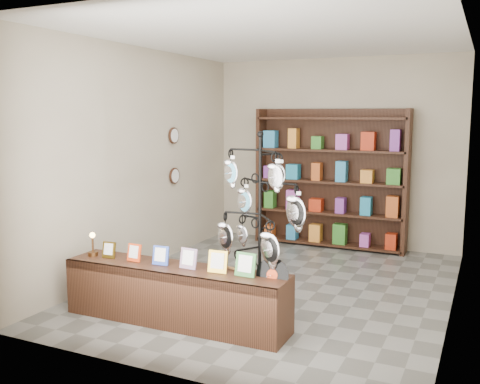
{
  "coord_description": "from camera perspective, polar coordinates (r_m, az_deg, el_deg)",
  "views": [
    {
      "loc": [
        2.29,
        -5.97,
        2.11
      ],
      "look_at": [
        -0.04,
        -1.0,
        1.31
      ],
      "focal_mm": 40.0,
      "sensor_mm": 36.0,
      "label": 1
    }
  ],
  "objects": [
    {
      "name": "back_shelving",
      "position": [
        8.64,
        9.58,
        0.97
      ],
      "size": [
        2.42,
        0.36,
        2.2
      ],
      "color": "black",
      "rests_on": "ground"
    },
    {
      "name": "display_tree",
      "position": [
        5.3,
        2.14,
        -2.4
      ],
      "size": [
        1.06,
        1.06,
        1.95
      ],
      "rotation": [
        0.0,
        0.0,
        -0.38
      ],
      "color": "black",
      "rests_on": "ground"
    },
    {
      "name": "front_shelf",
      "position": [
        5.57,
        -6.93,
        -10.79
      ],
      "size": [
        2.4,
        0.51,
        0.85
      ],
      "rotation": [
        0.0,
        0.0,
        0.01
      ],
      "color": "black",
      "rests_on": "ground"
    },
    {
      "name": "ground",
      "position": [
        6.73,
        4.01,
        -10.01
      ],
      "size": [
        5.0,
        5.0,
        0.0
      ],
      "primitive_type": "plane",
      "color": "slate",
      "rests_on": "ground"
    },
    {
      "name": "room_envelope",
      "position": [
        6.39,
        4.17,
        5.94
      ],
      "size": [
        5.0,
        5.0,
        5.0
      ],
      "color": "#BAAF96",
      "rests_on": "ground"
    },
    {
      "name": "wall_clocks",
      "position": [
        8.02,
        -7.05,
        3.85
      ],
      "size": [
        0.03,
        0.24,
        0.84
      ],
      "color": "black",
      "rests_on": "ground"
    }
  ]
}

